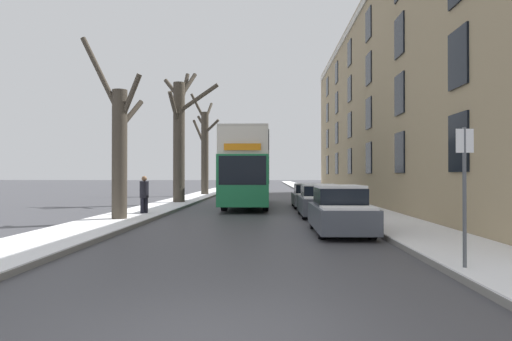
{
  "coord_description": "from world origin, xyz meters",
  "views": [
    {
      "loc": [
        0.69,
        -4.94,
        1.85
      ],
      "look_at": [
        0.08,
        16.31,
        2.06
      ],
      "focal_mm": 32.0,
      "sensor_mm": 36.0,
      "label": 1
    }
  ],
  "objects_px": {
    "bare_tree_left_1": "(180,135)",
    "parked_car_1": "(320,201)",
    "parked_car_2": "(308,196)",
    "oncoming_van": "(253,180)",
    "parked_car_0": "(340,211)",
    "bare_tree_left_0": "(119,147)",
    "pedestrian_left_sidewalk": "(144,194)",
    "street_sign_post": "(465,191)",
    "bare_tree_left_2": "(205,149)",
    "double_decker_bus": "(248,165)"
  },
  "relations": [
    {
      "from": "double_decker_bus",
      "to": "bare_tree_left_2",
      "type": "bearing_deg",
      "value": 108.49
    },
    {
      "from": "double_decker_bus",
      "to": "parked_car_0",
      "type": "relative_size",
      "value": 2.71
    },
    {
      "from": "double_decker_bus",
      "to": "parked_car_0",
      "type": "distance_m",
      "value": 13.03
    },
    {
      "from": "bare_tree_left_1",
      "to": "street_sign_post",
      "type": "distance_m",
      "value": 22.29
    },
    {
      "from": "bare_tree_left_2",
      "to": "parked_car_1",
      "type": "relative_size",
      "value": 2.19
    },
    {
      "from": "bare_tree_left_0",
      "to": "parked_car_2",
      "type": "relative_size",
      "value": 1.68
    },
    {
      "from": "bare_tree_left_0",
      "to": "bare_tree_left_1",
      "type": "height_order",
      "value": "bare_tree_left_1"
    },
    {
      "from": "double_decker_bus",
      "to": "bare_tree_left_0",
      "type": "bearing_deg",
      "value": -116.05
    },
    {
      "from": "parked_car_2",
      "to": "street_sign_post",
      "type": "xyz_separation_m",
      "value": [
        1.34,
        -17.68,
        0.93
      ]
    },
    {
      "from": "bare_tree_left_2",
      "to": "double_decker_bus",
      "type": "height_order",
      "value": "bare_tree_left_2"
    },
    {
      "from": "parked_car_1",
      "to": "pedestrian_left_sidewalk",
      "type": "relative_size",
      "value": 2.29
    },
    {
      "from": "bare_tree_left_1",
      "to": "double_decker_bus",
      "type": "height_order",
      "value": "bare_tree_left_1"
    },
    {
      "from": "bare_tree_left_0",
      "to": "oncoming_van",
      "type": "height_order",
      "value": "bare_tree_left_0"
    },
    {
      "from": "bare_tree_left_0",
      "to": "parked_car_2",
      "type": "xyz_separation_m",
      "value": [
        8.09,
        8.58,
        -2.31
      ]
    },
    {
      "from": "oncoming_van",
      "to": "pedestrian_left_sidewalk",
      "type": "relative_size",
      "value": 2.85
    },
    {
      "from": "oncoming_van",
      "to": "street_sign_post",
      "type": "bearing_deg",
      "value": -82.16
    },
    {
      "from": "bare_tree_left_0",
      "to": "pedestrian_left_sidewalk",
      "type": "bearing_deg",
      "value": 83.58
    },
    {
      "from": "bare_tree_left_1",
      "to": "parked_car_1",
      "type": "relative_size",
      "value": 2.06
    },
    {
      "from": "pedestrian_left_sidewalk",
      "to": "parked_car_1",
      "type": "bearing_deg",
      "value": -48.2
    },
    {
      "from": "parked_car_0",
      "to": "oncoming_van",
      "type": "distance_m",
      "value": 32.65
    },
    {
      "from": "bare_tree_left_2",
      "to": "street_sign_post",
      "type": "relative_size",
      "value": 3.34
    },
    {
      "from": "bare_tree_left_2",
      "to": "oncoming_van",
      "type": "xyz_separation_m",
      "value": [
        4.05,
        6.49,
        -2.92
      ]
    },
    {
      "from": "bare_tree_left_0",
      "to": "parked_car_2",
      "type": "height_order",
      "value": "bare_tree_left_0"
    },
    {
      "from": "bare_tree_left_2",
      "to": "street_sign_post",
      "type": "distance_m",
      "value": 33.42
    },
    {
      "from": "bare_tree_left_1",
      "to": "parked_car_1",
      "type": "xyz_separation_m",
      "value": [
        7.88,
        -8.16,
        -3.68
      ]
    },
    {
      "from": "bare_tree_left_2",
      "to": "parked_car_0",
      "type": "xyz_separation_m",
      "value": [
        8.01,
        -25.92,
        -3.51
      ]
    },
    {
      "from": "parked_car_0",
      "to": "oncoming_van",
      "type": "xyz_separation_m",
      "value": [
        -3.96,
        32.4,
        0.59
      ]
    },
    {
      "from": "bare_tree_left_1",
      "to": "parked_car_0",
      "type": "relative_size",
      "value": 2.03
    },
    {
      "from": "bare_tree_left_2",
      "to": "double_decker_bus",
      "type": "bearing_deg",
      "value": -71.51
    },
    {
      "from": "parked_car_2",
      "to": "oncoming_van",
      "type": "relative_size",
      "value": 0.83
    },
    {
      "from": "bare_tree_left_2",
      "to": "pedestrian_left_sidewalk",
      "type": "height_order",
      "value": "bare_tree_left_2"
    },
    {
      "from": "double_decker_bus",
      "to": "oncoming_van",
      "type": "distance_m",
      "value": 20.0
    },
    {
      "from": "bare_tree_left_2",
      "to": "parked_car_2",
      "type": "xyz_separation_m",
      "value": [
        8.01,
        -14.3,
        -3.58
      ]
    },
    {
      "from": "street_sign_post",
      "to": "bare_tree_left_2",
      "type": "bearing_deg",
      "value": 106.29
    },
    {
      "from": "double_decker_bus",
      "to": "parked_car_0",
      "type": "height_order",
      "value": "double_decker_bus"
    },
    {
      "from": "bare_tree_left_2",
      "to": "street_sign_post",
      "type": "bearing_deg",
      "value": -73.71
    },
    {
      "from": "bare_tree_left_0",
      "to": "double_decker_bus",
      "type": "distance_m",
      "value": 10.47
    },
    {
      "from": "parked_car_1",
      "to": "pedestrian_left_sidewalk",
      "type": "height_order",
      "value": "pedestrian_left_sidewalk"
    },
    {
      "from": "double_decker_bus",
      "to": "parked_car_1",
      "type": "xyz_separation_m",
      "value": [
        3.5,
        -6.55,
        -1.75
      ]
    },
    {
      "from": "parked_car_1",
      "to": "bare_tree_left_1",
      "type": "bearing_deg",
      "value": 134.02
    },
    {
      "from": "parked_car_2",
      "to": "street_sign_post",
      "type": "distance_m",
      "value": 17.76
    },
    {
      "from": "double_decker_bus",
      "to": "parked_car_0",
      "type": "xyz_separation_m",
      "value": [
        3.5,
        -12.44,
        -1.72
      ]
    },
    {
      "from": "parked_car_0",
      "to": "parked_car_2",
      "type": "height_order",
      "value": "parked_car_0"
    },
    {
      "from": "double_decker_bus",
      "to": "parked_car_1",
      "type": "bearing_deg",
      "value": -61.89
    },
    {
      "from": "bare_tree_left_2",
      "to": "parked_car_0",
      "type": "relative_size",
      "value": 2.16
    },
    {
      "from": "pedestrian_left_sidewalk",
      "to": "street_sign_post",
      "type": "bearing_deg",
      "value": -102.29
    },
    {
      "from": "pedestrian_left_sidewalk",
      "to": "bare_tree_left_1",
      "type": "bearing_deg",
      "value": 40.08
    },
    {
      "from": "parked_car_2",
      "to": "bare_tree_left_2",
      "type": "bearing_deg",
      "value": 119.25
    },
    {
      "from": "bare_tree_left_2",
      "to": "parked_car_1",
      "type": "height_order",
      "value": "bare_tree_left_2"
    },
    {
      "from": "bare_tree_left_1",
      "to": "parked_car_2",
      "type": "relative_size",
      "value": 1.99
    }
  ]
}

